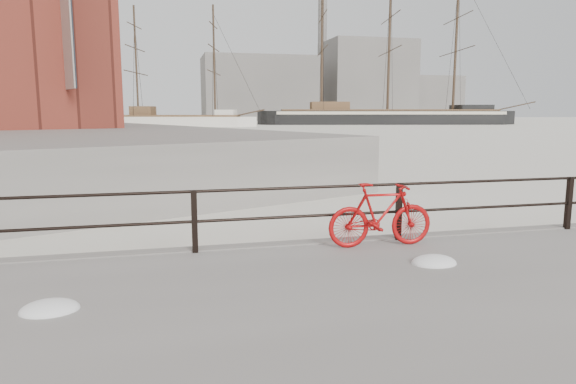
{
  "coord_description": "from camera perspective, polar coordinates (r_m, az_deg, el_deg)",
  "views": [
    {
      "loc": [
        -7.43,
        -8.19,
        2.57
      ],
      "look_at": [
        -5.08,
        1.5,
        1.0
      ],
      "focal_mm": 32.0,
      "sensor_mm": 36.0,
      "label": 1
    }
  ],
  "objects": [
    {
      "name": "bicycle",
      "position": [
        8.59,
        10.25,
        -2.49
      ],
      "size": [
        1.78,
        0.33,
        1.07
      ],
      "primitive_type": "imported",
      "rotation": [
        0.0,
        0.0,
        -0.03
      ],
      "color": "#A90B0C",
      "rests_on": "promenade"
    },
    {
      "name": "schooner_left",
      "position": [
        84.96,
        -25.5,
        6.33
      ],
      "size": [
        23.39,
        18.44,
        16.5
      ],
      "primitive_type": null,
      "rotation": [
        0.0,
        0.0,
        0.48
      ],
      "color": "white",
      "rests_on": "ground"
    },
    {
      "name": "barque_black",
      "position": [
        107.63,
        10.94,
        7.4
      ],
      "size": [
        62.04,
        30.72,
        33.64
      ],
      "primitive_type": null,
      "rotation": [
        0.0,
        0.0,
        -0.2
      ],
      "color": "black",
      "rests_on": "ground"
    },
    {
      "name": "industrial_west",
      "position": [
        150.84,
        -3.22,
        11.35
      ],
      "size": [
        32.0,
        18.0,
        18.0
      ],
      "primitive_type": "cube",
      "color": "gray",
      "rests_on": "ground"
    },
    {
      "name": "ground",
      "position": [
        11.35,
        27.9,
        -5.2
      ],
      "size": [
        400.0,
        400.0,
        0.0
      ],
      "primitive_type": "plane",
      "color": "white",
      "rests_on": "ground"
    },
    {
      "name": "industrial_east",
      "position": [
        179.84,
        14.96,
        10.04
      ],
      "size": [
        20.0,
        16.0,
        14.0
      ],
      "primitive_type": "cube",
      "color": "gray",
      "rests_on": "ground"
    },
    {
      "name": "smokestack",
      "position": [
        166.87,
        3.82,
        15.59
      ],
      "size": [
        2.8,
        2.8,
        44.0
      ],
      "primitive_type": "cylinder",
      "color": "gray",
      "rests_on": "ground"
    },
    {
      "name": "guardrail",
      "position": [
        11.08,
        28.73,
        -1.09
      ],
      "size": [
        28.0,
        0.1,
        1.0
      ],
      "primitive_type": null,
      "color": "black",
      "rests_on": "promenade"
    },
    {
      "name": "industrial_mid",
      "position": [
        165.69,
        8.71,
        12.09
      ],
      "size": [
        26.0,
        20.0,
        24.0
      ],
      "primitive_type": "cube",
      "color": "gray",
      "rests_on": "ground"
    },
    {
      "name": "schooner_mid",
      "position": [
        92.33,
        -12.21,
        7.13
      ],
      "size": [
        31.97,
        20.03,
        21.29
      ],
      "primitive_type": null,
      "rotation": [
        0.0,
        0.0,
        -0.27
      ],
      "color": "silver",
      "rests_on": "ground"
    }
  ]
}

